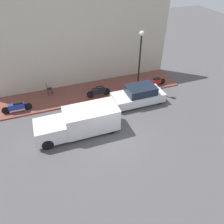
{
  "coord_description": "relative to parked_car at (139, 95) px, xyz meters",
  "views": [
    {
      "loc": [
        -10.09,
        3.42,
        9.89
      ],
      "look_at": [
        1.3,
        -0.69,
        0.6
      ],
      "focal_mm": 35.0,
      "sensor_mm": 36.0,
      "label": 1
    }
  ],
  "objects": [
    {
      "name": "ground_plane",
      "position": [
        -2.54,
        3.32,
        -0.67
      ],
      "size": [
        60.0,
        60.0,
        0.0
      ],
      "primitive_type": "plane",
      "color": "#514F51"
    },
    {
      "name": "sidewalk",
      "position": [
        2.71,
        3.32,
        -0.62
      ],
      "size": [
        3.09,
        15.51,
        0.1
      ],
      "color": "brown",
      "rests_on": "ground_plane"
    },
    {
      "name": "building_facade",
      "position": [
        4.41,
        3.32,
        2.95
      ],
      "size": [
        0.3,
        15.51,
        7.23
      ],
      "color": "beige",
      "rests_on": "ground_plane"
    },
    {
      "name": "parked_car",
      "position": [
        0.0,
        0.0,
        0.0
      ],
      "size": [
        1.77,
        3.99,
        1.42
      ],
      "color": "silver",
      "rests_on": "ground_plane"
    },
    {
      "name": "delivery_van",
      "position": [
        -1.85,
        5.1,
        0.22
      ],
      "size": [
        1.8,
        5.29,
        1.72
      ],
      "color": "white",
      "rests_on": "ground_plane"
    },
    {
      "name": "motorcycle_black",
      "position": [
        1.74,
        2.7,
        -0.1
      ],
      "size": [
        0.3,
        1.94,
        0.86
      ],
      "color": "black",
      "rests_on": "sidewalk"
    },
    {
      "name": "motorcycle_red",
      "position": [
        1.7,
        -2.41,
        -0.18
      ],
      "size": [
        0.3,
        1.97,
        0.7
      ],
      "color": "#B21E1E",
      "rests_on": "sidewalk"
    },
    {
      "name": "motorcycle_blue",
      "position": [
        1.78,
        8.92,
        -0.13
      ],
      "size": [
        0.3,
        2.1,
        0.8
      ],
      "color": "navy",
      "rests_on": "sidewalk"
    },
    {
      "name": "streetlamp",
      "position": [
        1.52,
        -0.63,
        2.82
      ],
      "size": [
        0.37,
        0.37,
        4.94
      ],
      "color": "black",
      "rests_on": "sidewalk"
    },
    {
      "name": "cafe_chair",
      "position": [
        3.41,
        6.45,
        0.01
      ],
      "size": [
        0.4,
        0.4,
        1.0
      ],
      "color": "#262626",
      "rests_on": "sidewalk"
    }
  ]
}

